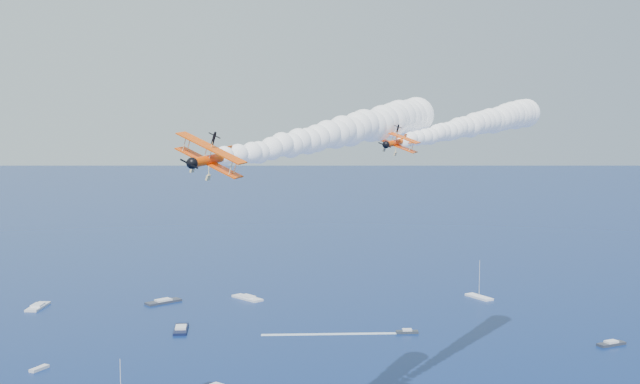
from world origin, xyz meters
name	(u,v)px	position (x,y,z in m)	size (l,w,h in m)	color
biplane_lead	(396,143)	(20.66, 36.06, 56.58)	(7.54, 8.46, 5.10)	#FF4C05
biplane_trail	(211,159)	(-15.89, 4.32, 56.00)	(8.11, 9.09, 5.48)	#FF5005
smoke_trail_lead	(475,125)	(47.18, 57.65, 59.22)	(55.07, 46.06, 11.95)	white
smoke_trail_trail	(342,132)	(8.48, 28.31, 58.64)	(51.14, 50.45, 11.95)	white
spectator_boats	(161,354)	(-9.74, 116.47, 0.35)	(220.85, 171.20, 0.70)	#2C323A
boat_wakes	(247,365)	(9.53, 101.15, 0.03)	(93.77, 49.29, 0.04)	white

